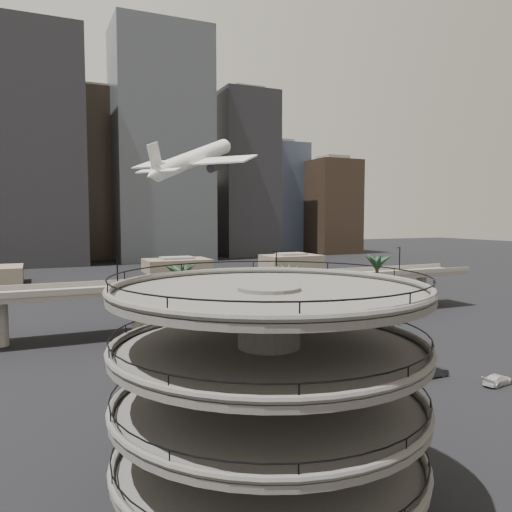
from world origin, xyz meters
name	(u,v)px	position (x,y,z in m)	size (l,w,h in m)	color
ground	(380,452)	(0.00, 0.00, 0.00)	(700.00, 700.00, 0.00)	black
parking_ramp	(269,377)	(-13.00, -4.00, 9.84)	(22.20, 22.20, 17.35)	#514E4B
overpass	(196,290)	(0.00, 55.00, 7.34)	(130.00, 9.30, 14.70)	slate
palm_trees	(287,270)	(14.02, 44.65, 11.43)	(42.40, 10.40, 14.00)	#42321C
low_buildings	(141,268)	(6.89, 142.30, 2.86)	(135.00, 27.50, 6.80)	#6A5C4E
skyline	(126,176)	(15.11, 217.09, 41.02)	(269.00, 86.00, 112.28)	#84745B
airborne_jet	(194,159)	(4.11, 68.97, 33.34)	(27.11, 25.94, 13.15)	silver
car_a	(221,394)	(-8.72, 17.76, 0.77)	(1.81, 4.50, 1.53)	#AF3319
car_b	(431,371)	(19.39, 14.16, 0.80)	(1.69, 4.84, 1.60)	#222228
car_c	(498,380)	(24.83, 8.43, 0.67)	(1.89, 4.65, 1.35)	silver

